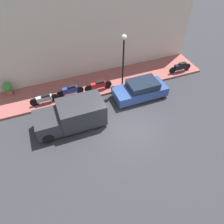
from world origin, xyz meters
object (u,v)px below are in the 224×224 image
object	(u,v)px
motorcycle_red	(98,85)
scooter_silver	(44,99)
parked_car	(140,90)
motorcycle_black	(180,67)
potted_plant	(8,88)
delivery_van	(71,115)
motorcycle_blue	(70,90)
streetlamp	(123,53)

from	to	relation	value
motorcycle_red	scooter_silver	bearing A→B (deg)	90.95
parked_car	motorcycle_black	xyz separation A→B (m)	(1.58, -4.53, -0.04)
scooter_silver	motorcycle_black	bearing A→B (deg)	-90.22
scooter_silver	potted_plant	size ratio (longest dim) A/B	1.92
delivery_van	scooter_silver	bearing A→B (deg)	27.46
motorcycle_black	scooter_silver	xyz separation A→B (m)	(0.04, 11.34, -0.03)
delivery_van	motorcycle_black	size ratio (longest dim) A/B	2.15
motorcycle_blue	motorcycle_black	bearing A→B (deg)	-91.61
motorcycle_blue	potted_plant	bearing A→B (deg)	67.95
motorcycle_black	streetlamp	xyz separation A→B (m)	(-0.16, 5.39, 2.49)
motorcycle_blue	potted_plant	xyz separation A→B (m)	(1.73, 4.28, 0.15)
motorcycle_black	scooter_silver	size ratio (longest dim) A/B	1.01
scooter_silver	potted_plant	distance (m)	3.06
motorcycle_blue	motorcycle_red	size ratio (longest dim) A/B	0.95
streetlamp	motorcycle_black	bearing A→B (deg)	-88.35
delivery_van	potted_plant	world-z (taller)	delivery_van
parked_car	motorcycle_black	size ratio (longest dim) A/B	1.92
parked_car	delivery_van	size ratio (longest dim) A/B	0.89
motorcycle_black	parked_car	bearing A→B (deg)	109.19
motorcycle_red	potted_plant	xyz separation A→B (m)	(1.88, 6.43, 0.16)
motorcycle_black	motorcycle_red	bearing A→B (deg)	89.13
motorcycle_black	potted_plant	size ratio (longest dim) A/B	1.93
motorcycle_black	potted_plant	world-z (taller)	potted_plant
delivery_van	motorcycle_black	xyz separation A→B (m)	(2.59, -9.97, -0.27)
parked_car	motorcycle_red	world-z (taller)	parked_car
parked_car	delivery_van	world-z (taller)	delivery_van
delivery_van	motorcycle_blue	distance (m)	2.92
parked_car	motorcycle_blue	xyz separation A→B (m)	(1.84, 4.88, -0.04)
delivery_van	streetlamp	distance (m)	5.65
motorcycle_blue	scooter_silver	bearing A→B (deg)	96.52
scooter_silver	motorcycle_red	world-z (taller)	motorcycle_red
delivery_van	scooter_silver	size ratio (longest dim) A/B	2.18
motorcycle_red	streetlamp	xyz separation A→B (m)	(-0.27, -1.87, 2.50)
motorcycle_blue	motorcycle_red	xyz separation A→B (m)	(-0.15, -2.15, -0.01)
motorcycle_blue	streetlamp	bearing A→B (deg)	-95.95
parked_car	motorcycle_black	distance (m)	4.80
parked_car	delivery_van	bearing A→B (deg)	100.51
motorcycle_black	streetlamp	distance (m)	5.94
motorcycle_black	scooter_silver	distance (m)	11.34
motorcycle_blue	streetlamp	size ratio (longest dim) A/B	0.48
delivery_van	motorcycle_blue	world-z (taller)	delivery_van
delivery_van	potted_plant	xyz separation A→B (m)	(4.58, 3.71, -0.12)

